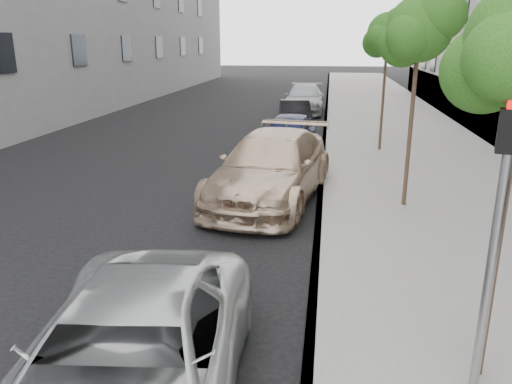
% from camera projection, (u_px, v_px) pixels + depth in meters
% --- Properties ---
extents(sidewalk, '(6.40, 72.00, 0.14)m').
position_uv_depth(sidewalk, '(384.00, 115.00, 27.16)').
color(sidewalk, gray).
rests_on(sidewalk, ground).
extents(curb, '(0.15, 72.00, 0.14)m').
position_uv_depth(curb, '(326.00, 114.00, 27.59)').
color(curb, '#9E9B93').
rests_on(curb, ground).
extents(tree_mid, '(1.77, 1.57, 4.94)m').
position_uv_depth(tree_mid, '(421.00, 29.00, 10.96)').
color(tree_mid, '#38281C').
rests_on(tree_mid, sidewalk).
extents(tree_far, '(1.74, 1.54, 4.92)m').
position_uv_depth(tree_far, '(389.00, 33.00, 17.12)').
color(tree_far, '#38281C').
rests_on(tree_far, sidewalk).
extents(signal_pole, '(0.28, 0.24, 3.33)m').
position_uv_depth(signal_pole, '(497.00, 223.00, 4.98)').
color(signal_pole, '#939699').
rests_on(signal_pole, sidewalk).
extents(minivan, '(2.89, 5.34, 1.42)m').
position_uv_depth(minivan, '(128.00, 368.00, 5.17)').
color(minivan, silver).
rests_on(minivan, ground).
extents(suv, '(3.23, 6.14, 1.70)m').
position_uv_depth(suv, '(271.00, 167.00, 12.79)').
color(suv, '#CBAD90').
rests_on(suv, ground).
extents(sedan_blue, '(1.95, 4.29, 1.43)m').
position_uv_depth(sedan_blue, '(289.00, 133.00, 18.15)').
color(sedan_blue, '#101637').
rests_on(sedan_blue, ground).
extents(sedan_black, '(1.88, 4.02, 1.27)m').
position_uv_depth(sedan_black, '(295.00, 115.00, 23.30)').
color(sedan_black, black).
rests_on(sedan_black, ground).
extents(sedan_rear, '(2.21, 5.37, 1.55)m').
position_uv_depth(sedan_rear, '(304.00, 99.00, 28.33)').
color(sedan_rear, '#929699').
rests_on(sedan_rear, ground).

